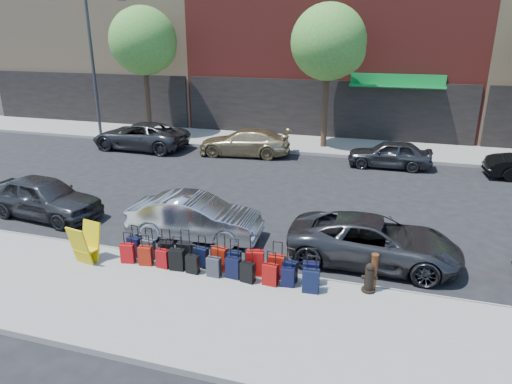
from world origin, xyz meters
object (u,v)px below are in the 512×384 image
(display_rack, at_px, (85,244))
(car_near_2, at_px, (374,241))
(tree_left, at_px, (145,43))
(car_near_0, at_px, (44,197))
(fire_hydrant, at_px, (369,278))
(car_near_1, at_px, (195,217))
(bollard, at_px, (374,272))
(car_far_2, at_px, (390,154))
(streetlight, at_px, (95,56))
(car_far_1, at_px, (244,142))
(car_far_0, at_px, (140,136))
(suitcase_front_5, at_px, (220,259))
(tree_center, at_px, (331,44))

(display_rack, relative_size, car_near_2, 0.23)
(tree_left, bearing_deg, car_near_0, -77.54)
(fire_hydrant, xyz_separation_m, car_near_1, (-5.34, 1.87, 0.18))
(bollard, bearing_deg, car_far_2, 89.62)
(streetlight, bearing_deg, car_near_1, -45.92)
(car_far_1, bearing_deg, tree_left, -116.57)
(car_far_0, bearing_deg, streetlight, -118.17)
(bollard, xyz_separation_m, car_near_1, (-5.43, 1.82, 0.02))
(car_near_2, relative_size, car_far_2, 1.22)
(car_near_1, relative_size, car_far_2, 1.07)
(car_far_0, bearing_deg, car_near_2, 54.56)
(car_near_2, distance_m, car_far_1, 12.17)
(suitcase_front_5, relative_size, car_near_0, 0.24)
(car_far_0, height_order, car_far_1, car_far_0)
(tree_left, xyz_separation_m, suitcase_front_5, (9.91, -14.28, -4.95))
(streetlight, height_order, car_near_0, streetlight)
(fire_hydrant, relative_size, car_far_2, 0.19)
(car_far_1, bearing_deg, streetlight, -106.68)
(display_rack, bearing_deg, car_far_1, 99.00)
(tree_left, xyz_separation_m, streetlight, (-2.94, -0.70, -0.75))
(tree_center, distance_m, car_far_2, 6.40)
(tree_left, bearing_deg, car_near_2, -42.23)
(tree_left, bearing_deg, bollard, -45.81)
(car_near_0, height_order, car_far_2, car_near_0)
(streetlight, distance_m, car_near_1, 16.72)
(tree_left, xyz_separation_m, car_far_0, (0.90, -2.87, -4.69))
(tree_left, xyz_separation_m, car_near_2, (13.69, -12.43, -4.77))
(car_near_1, bearing_deg, car_far_0, 34.62)
(display_rack, distance_m, car_near_2, 7.79)
(car_near_1, bearing_deg, car_near_0, 85.84)
(streetlight, height_order, car_near_2, streetlight)
(car_far_0, bearing_deg, tree_left, -161.32)
(tree_center, distance_m, fire_hydrant, 15.40)
(streetlight, bearing_deg, suitcase_front_5, -46.59)
(suitcase_front_5, height_order, fire_hydrant, suitcase_front_5)
(car_far_1, xyz_separation_m, car_far_2, (7.18, -0.15, -0.03))
(tree_center, xyz_separation_m, car_near_0, (-7.78, -12.30, -4.70))
(car_near_2, bearing_deg, car_near_1, 89.78)
(suitcase_front_5, bearing_deg, bollard, 12.38)
(fire_hydrant, xyz_separation_m, bollard, (0.09, 0.06, 0.16))
(streetlight, height_order, suitcase_front_5, streetlight)
(tree_left, distance_m, bollard, 20.34)
(car_far_2, bearing_deg, car_near_0, -50.56)
(suitcase_front_5, bearing_deg, car_near_0, 175.39)
(car_near_1, relative_size, car_far_0, 0.78)
(tree_left, distance_m, tree_center, 10.50)
(bollard, bearing_deg, car_far_1, 121.27)
(tree_center, relative_size, streetlight, 0.91)
(streetlight, distance_m, car_far_0, 5.91)
(tree_center, bearing_deg, display_rack, -105.64)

